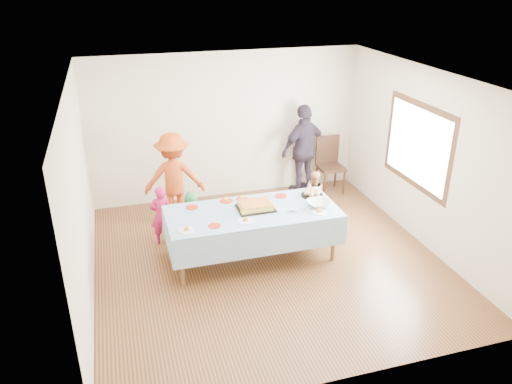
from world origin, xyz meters
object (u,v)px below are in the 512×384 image
party_table (253,214)px  adult_left (174,178)px  dining_chair (329,161)px  birthday_cake (255,206)px

party_table → adult_left: size_ratio=1.60×
adult_left → dining_chair: bearing=-164.7°
party_table → dining_chair: bearing=43.5°
birthday_cake → dining_chair: bearing=43.6°
birthday_cake → dining_chair: (2.05, 1.95, -0.23)m
dining_chair → adult_left: 3.08m
dining_chair → adult_left: size_ratio=0.69×
birthday_cake → dining_chair: size_ratio=0.50×
dining_chair → party_table: bearing=-135.8°
birthday_cake → adult_left: bearing=123.2°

